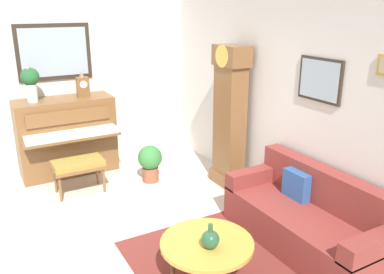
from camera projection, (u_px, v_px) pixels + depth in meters
name	position (u px, v px, depth m)	size (l,w,h in m)	color
ground_plane	(103.00, 247.00, 4.47)	(6.40, 6.00, 0.10)	beige
wall_left	(45.00, 81.00, 6.17)	(0.13, 4.90, 2.80)	silver
wall_back	(278.00, 97.00, 5.12)	(5.30, 0.13, 2.80)	silver
area_rug	(222.00, 274.00, 3.94)	(2.10, 1.50, 0.01)	maroon
piano	(67.00, 136.00, 6.20)	(0.87, 1.44, 1.19)	brown
piano_bench	(78.00, 165.00, 5.56)	(0.42, 0.70, 0.48)	brown
grandfather_clock	(230.00, 121.00, 5.67)	(0.52, 0.34, 2.03)	brown
couch	(308.00, 219.00, 4.35)	(1.90, 0.80, 0.84)	maroon
coffee_table	(207.00, 244.00, 3.73)	(0.88, 0.88, 0.43)	gold
mantel_clock	(83.00, 86.00, 6.10)	(0.13, 0.18, 0.38)	brown
flower_vase	(30.00, 81.00, 5.71)	(0.26, 0.26, 0.58)	silver
green_jug	(210.00, 239.00, 3.61)	(0.17, 0.17, 0.24)	#234C33
potted_plant	(150.00, 161.00, 5.94)	(0.36, 0.36, 0.56)	#935138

